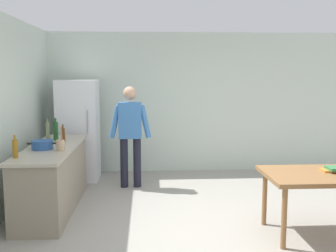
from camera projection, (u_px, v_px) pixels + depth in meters
ground_plane at (202, 227)px, 4.87m from camera, size 14.00×14.00×0.00m
wall_back at (181, 103)px, 7.67m from camera, size 6.40×0.12×2.70m
kitchen_counter at (53, 178)px, 5.49m from camera, size 0.64×2.20×0.90m
refrigerator at (79, 130)px, 7.02m from camera, size 0.70×0.67×1.80m
person at (130, 130)px, 6.52m from camera, size 0.70×0.22×1.70m
dining_table at (325, 179)px, 4.57m from camera, size 1.40×0.90×0.75m
cooking_pot at (42, 145)px, 5.22m from camera, size 0.40×0.28×0.12m
utensil_jar at (60, 145)px, 5.12m from camera, size 0.11×0.11×0.32m
bottle_vinegar_tall at (48, 131)px, 6.02m from camera, size 0.06×0.06×0.32m
bottle_oil_amber at (15, 148)px, 4.67m from camera, size 0.06×0.06×0.28m
bottle_beer_brown at (63, 135)px, 5.81m from camera, size 0.06×0.06×0.26m
bottle_wine_green at (56, 131)px, 5.94m from camera, size 0.08×0.08×0.34m
book_stack at (335, 169)px, 4.62m from camera, size 0.28×0.21×0.06m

